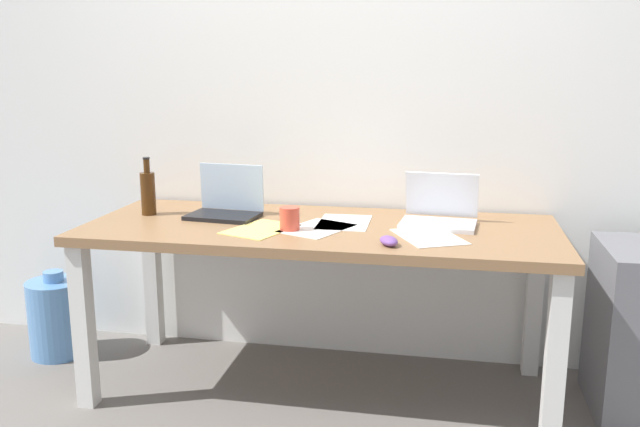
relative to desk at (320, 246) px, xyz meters
The scene contains 13 objects.
ground_plane 0.64m from the desk, ahead, with size 8.00×8.00×0.00m, color slate.
back_wall 0.79m from the desk, 90.00° to the left, with size 5.20×0.08×2.60m, color white.
desk is the anchor object (origin of this frame).
laptop_left 0.46m from the desk, 168.75° to the left, with size 0.32×0.24×0.22m.
laptop_right 0.51m from the desk, 12.48° to the left, with size 0.32×0.27×0.21m.
beer_bottle 0.81m from the desk, behind, with size 0.06×0.06×0.26m.
computer_mouse 0.42m from the desk, 40.52° to the right, with size 0.06×0.10×0.03m, color #724799.
coffee_mug 0.20m from the desk, 132.92° to the right, with size 0.08×0.08×0.10m, color #D84C38.
paper_yellow_folder 0.26m from the desk, 152.00° to the right, with size 0.21×0.30×0.00m, color #F4E06B.
paper_sheet_center 0.11m from the desk, 88.77° to the right, with size 0.21×0.30×0.00m, color white.
paper_sheet_front_right 0.47m from the desk, 13.97° to the right, with size 0.21×0.30×0.00m, color white.
paper_sheet_near_back 0.14m from the desk, 35.44° to the left, with size 0.21×0.30×0.00m, color white.
water_cooler_jug 1.40m from the desk, behind, with size 0.27×0.27×0.42m.
Camera 1 is at (0.51, -2.65, 1.37)m, focal length 37.71 mm.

